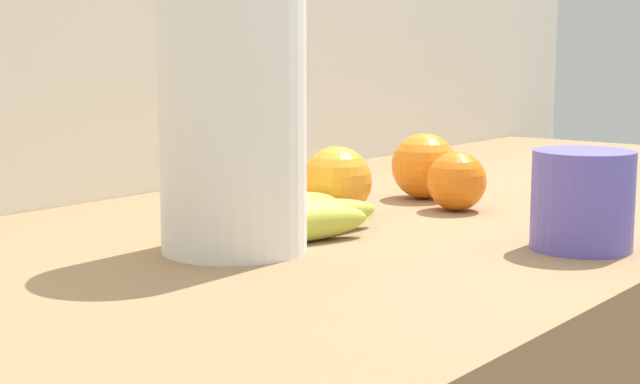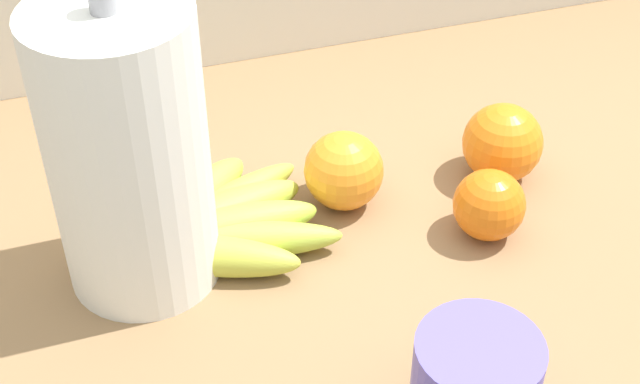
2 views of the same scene
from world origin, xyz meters
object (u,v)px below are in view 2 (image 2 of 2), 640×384
(orange_center, at_px, (344,171))
(orange_front, at_px, (502,143))
(orange_right, at_px, (489,205))
(banana_bunch, at_px, (204,229))
(paper_towel_roll, at_px, (128,154))

(orange_center, xyz_separation_m, orange_front, (0.16, -0.01, 0.00))
(orange_right, bearing_deg, banana_bunch, 165.96)
(orange_right, bearing_deg, orange_center, 143.22)
(orange_right, bearing_deg, paper_towel_roll, 171.05)
(banana_bunch, distance_m, paper_towel_roll, 0.12)
(orange_center, distance_m, paper_towel_roll, 0.22)
(banana_bunch, bearing_deg, paper_towel_roll, -165.59)
(banana_bunch, relative_size, paper_towel_roll, 0.79)
(orange_center, relative_size, orange_right, 1.14)
(banana_bunch, xyz_separation_m, orange_center, (0.14, 0.02, 0.02))
(orange_right, distance_m, paper_towel_roll, 0.32)
(orange_right, relative_size, paper_towel_roll, 0.23)
(banana_bunch, bearing_deg, orange_center, 8.15)
(orange_right, xyz_separation_m, paper_towel_roll, (-0.30, 0.05, 0.09))
(orange_center, distance_m, orange_right, 0.14)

